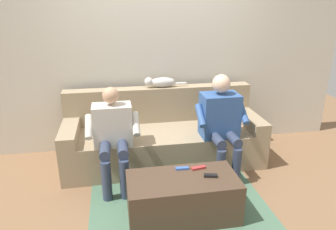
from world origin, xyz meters
TOP-DOWN VIEW (x-y plane):
  - ground_plane at (0.00, 0.60)m, footprint 8.00×8.00m
  - back_wall at (0.00, -0.67)m, footprint 5.13×0.06m
  - couch at (0.00, -0.15)m, footprint 2.39×0.86m
  - coffee_table at (0.00, 0.99)m, footprint 1.01×0.51m
  - person_left_seated at (-0.60, 0.24)m, footprint 0.57×0.58m
  - person_right_seated at (0.60, 0.29)m, footprint 0.56×0.57m
  - cat_on_backrest at (-0.02, -0.43)m, footprint 0.54×0.13m
  - remote_red at (-0.18, 0.85)m, footprint 0.14×0.06m
  - remote_black at (-0.25, 1.01)m, footprint 0.13×0.07m
  - remote_blue at (-0.03, 0.83)m, footprint 0.13×0.05m
  - floor_rug at (0.00, 0.87)m, footprint 1.73×1.63m

SIDE VIEW (x-z plane):
  - ground_plane at x=0.00m, z-range 0.00..0.00m
  - floor_rug at x=0.00m, z-range 0.00..0.01m
  - coffee_table at x=0.00m, z-range 0.00..0.40m
  - couch at x=0.00m, z-range -0.14..0.74m
  - remote_blue at x=-0.03m, z-range 0.40..0.42m
  - remote_red at x=-0.18m, z-range 0.40..0.43m
  - remote_black at x=-0.25m, z-range 0.40..0.43m
  - person_right_seated at x=0.60m, z-range 0.07..1.15m
  - person_left_seated at x=-0.60m, z-range 0.08..1.23m
  - cat_on_backrest at x=-0.02m, z-range 0.88..1.01m
  - back_wall at x=0.00m, z-range 0.00..2.43m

